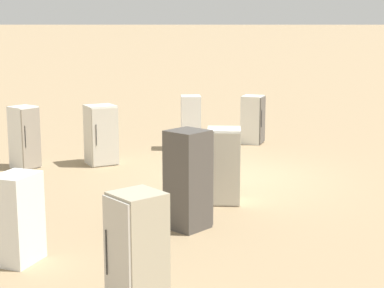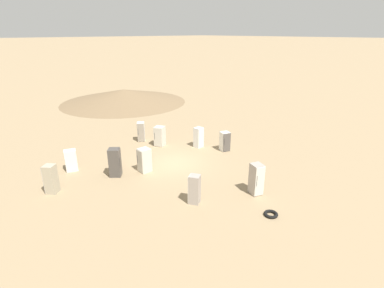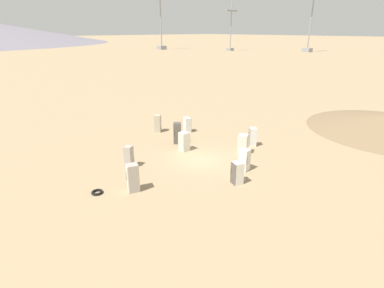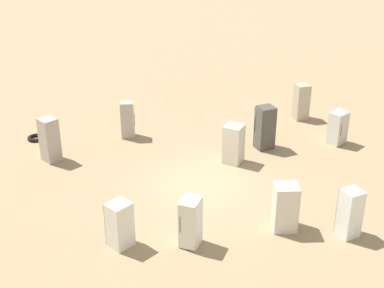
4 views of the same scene
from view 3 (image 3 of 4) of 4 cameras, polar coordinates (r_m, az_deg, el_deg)
The scene contains 15 objects.
ground_plane at distance 24.33m, azimuth 1.43°, elevation -3.02°, with size 1000.00×1000.00×0.00m, color #9E8460.
power_pylon_1 at distance 155.18m, azimuth 21.51°, elevation 19.39°, with size 10.35×3.55×29.57m.
power_pylon_2 at distance 156.45m, azimuth 7.36°, elevation 19.74°, with size 7.74×2.65×22.11m.
power_pylon_3 at distance 165.73m, azimuth -5.91°, elevation 20.81°, with size 10.83×3.71×30.93m.
discarded_fridge_0 at distance 19.79m, azimuth -11.19°, elevation -6.35°, with size 0.91×0.84×1.89m.
discarded_fridge_1 at distance 27.45m, azimuth 11.45°, elevation 1.32°, with size 0.87×0.87×1.70m.
discarded_fridge_2 at distance 30.70m, azimuth -0.88°, elevation 3.67°, with size 0.84×0.92×1.51m.
discarded_fridge_3 at distance 22.62m, azimuth 9.97°, elevation -2.95°, with size 0.64×0.76×1.68m.
discarded_fridge_4 at distance 25.88m, azimuth -1.53°, elevation 0.47°, with size 0.75×0.80×1.66m.
discarded_fridge_5 at distance 23.27m, azimuth -11.92°, elevation -2.37°, with size 0.81×0.78×1.70m.
discarded_fridge_6 at distance 20.64m, azimuth 8.60°, elevation -5.46°, with size 0.85×0.86×1.57m.
discarded_fridge_7 at distance 30.93m, azimuth -6.54°, elevation 3.92°, with size 0.89×0.89×1.78m.
discarded_fridge_8 at distance 25.65m, azimuth 9.64°, elevation -0.01°, with size 1.04×1.05×1.66m.
discarded_fridge_9 at distance 27.59m, azimuth -2.80°, elevation 2.08°, with size 0.98×0.99×1.93m.
scrap_tire at distance 20.48m, azimuth -17.62°, elevation -8.74°, with size 0.74×0.74×0.16m.
Camera 3 is at (-15.33, -16.09, 9.90)m, focal length 28.00 mm.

